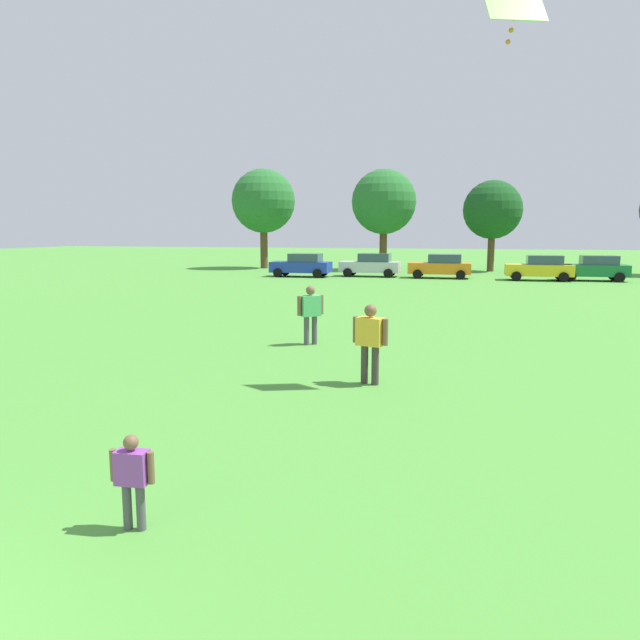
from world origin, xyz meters
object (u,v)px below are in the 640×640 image
at_px(child_kite_flyer, 132,474).
at_px(bystander_near_trees, 310,310).
at_px(parked_car_green_4, 594,268).
at_px(tree_far_left, 263,201).
at_px(parked_car_orange_2, 441,266).
at_px(parked_car_blue_0, 302,265).
at_px(tree_right, 493,210).
at_px(parked_car_silver_1, 371,265).
at_px(parked_car_yellow_3, 540,268).
at_px(tree_left, 384,202).
at_px(kite, 514,8).
at_px(adult_bystander, 370,337).

height_order(child_kite_flyer, bystander_near_trees, bystander_near_trees).
xyz_separation_m(parked_car_green_4, tree_far_left, (-25.81, 7.36, 4.99)).
bearing_deg(child_kite_flyer, bystander_near_trees, 90.60).
bearing_deg(parked_car_green_4, tree_far_left, -15.92).
bearing_deg(parked_car_orange_2, parked_car_blue_0, 6.50).
xyz_separation_m(child_kite_flyer, parked_car_blue_0, (-8.32, 35.78, 0.21)).
bearing_deg(tree_right, parked_car_silver_1, -137.47).
bearing_deg(parked_car_yellow_3, bystander_near_trees, 70.69).
height_order(bystander_near_trees, parked_car_blue_0, bystander_near_trees).
bearing_deg(tree_far_left, tree_left, 0.57).
relative_size(parked_car_blue_0, parked_car_green_4, 1.00).
xyz_separation_m(bystander_near_trees, parked_car_silver_1, (-2.57, 26.27, -0.17)).
distance_m(parked_car_blue_0, parked_car_silver_1, 5.03).
bearing_deg(parked_car_green_4, bystander_near_trees, 64.62).
xyz_separation_m(tree_far_left, tree_left, (10.61, 0.11, -0.18)).
distance_m(parked_car_orange_2, tree_right, 9.84).
bearing_deg(tree_far_left, bystander_near_trees, -68.26).
xyz_separation_m(parked_car_silver_1, parked_car_orange_2, (5.01, -0.33, 0.00)).
xyz_separation_m(parked_car_silver_1, tree_left, (-0.21, 7.39, 4.81)).
relative_size(parked_car_blue_0, parked_car_yellow_3, 1.00).
bearing_deg(kite, tree_far_left, 116.68).
distance_m(child_kite_flyer, parked_car_silver_1, 37.39).
bearing_deg(tree_right, bystander_near_trees, -99.99).
xyz_separation_m(parked_car_blue_0, tree_left, (4.61, 8.83, 4.81)).
distance_m(child_kite_flyer, tree_right, 45.59).
height_order(child_kite_flyer, parked_car_blue_0, parked_car_blue_0).
height_order(bystander_near_trees, parked_car_orange_2, bystander_near_trees).
distance_m(adult_bystander, kite, 7.23).
distance_m(bystander_near_trees, parked_car_orange_2, 26.06).
height_order(child_kite_flyer, tree_right, tree_right).
bearing_deg(parked_car_yellow_3, tree_right, -71.05).
height_order(parked_car_yellow_3, parked_car_green_4, same).
height_order(adult_bystander, parked_car_blue_0, adult_bystander).
relative_size(adult_bystander, parked_car_blue_0, 0.41).
bearing_deg(child_kite_flyer, parked_car_blue_0, 98.78).
bearing_deg(bystander_near_trees, parked_car_green_4, -154.00).
bearing_deg(parked_car_green_4, child_kite_flyer, 72.82).
distance_m(parked_car_yellow_3, parked_car_green_4, 3.52).
height_order(bystander_near_trees, kite, kite).
distance_m(kite, tree_left, 37.82).
xyz_separation_m(bystander_near_trees, tree_right, (6.02, 34.15, 3.94)).
bearing_deg(parked_car_silver_1, kite, 104.59).
xyz_separation_m(parked_car_blue_0, parked_car_orange_2, (9.82, 1.12, 0.00)).
relative_size(adult_bystander, tree_far_left, 0.20).
xyz_separation_m(parked_car_blue_0, parked_car_yellow_3, (16.34, 0.74, 0.00)).
bearing_deg(bystander_near_trees, tree_far_left, -106.87).
relative_size(kite, tree_far_left, 0.15).
relative_size(adult_bystander, parked_car_orange_2, 0.41).
relative_size(parked_car_silver_1, tree_right, 0.59).
relative_size(adult_bystander, tree_left, 0.21).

